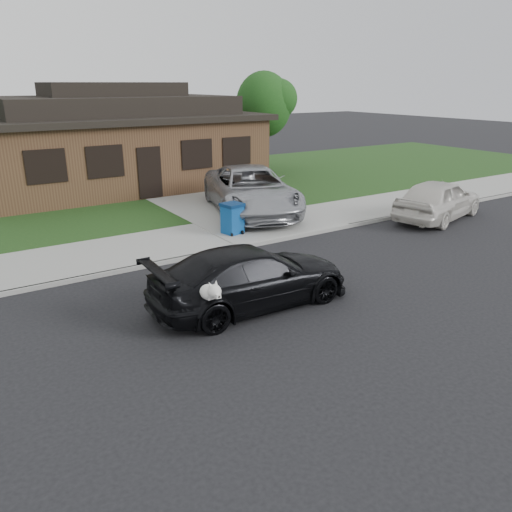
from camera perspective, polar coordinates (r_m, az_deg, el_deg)
ground at (r=10.57m, az=-10.17°, el=-7.87°), size 120.00×120.00×0.00m
sidewalk at (r=14.97m, az=-17.69°, el=-0.03°), size 60.00×3.00×0.12m
curb at (r=13.60m, az=-15.97°, el=-1.78°), size 60.00×0.12×0.12m
lawn at (r=22.56m, az=-23.27°, el=5.62°), size 60.00×13.00×0.13m
driveway at (r=21.55m, az=-5.90°, el=6.53°), size 4.50×13.00×0.14m
sedan at (r=11.08m, az=-0.61°, el=-2.40°), size 4.69×2.22×1.35m
minivan at (r=18.70m, az=-0.55°, el=7.54°), size 4.55×6.60×1.68m
white_compact at (r=19.43m, az=20.13°, el=6.11°), size 4.68×2.78×1.49m
recycling_bin at (r=16.09m, az=-2.72°, el=4.31°), size 0.71×0.71×1.01m
house at (r=25.06m, az=-15.60°, el=12.51°), size 12.60×8.60×4.65m
tree_1 at (r=27.96m, az=1.27°, el=17.05°), size 3.15×3.00×5.25m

